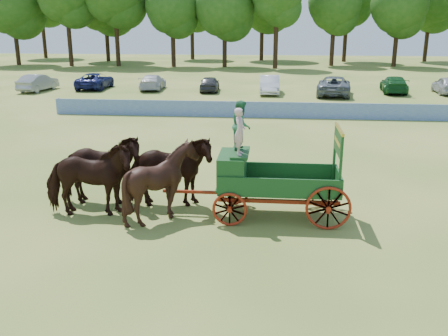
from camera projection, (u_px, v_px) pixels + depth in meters
ground at (246, 224)px, 15.69m from camera, size 160.00×160.00×0.00m
horse_lead_left at (88, 180)px, 16.02m from camera, size 3.08×1.67×2.49m
horse_lead_right at (100, 170)px, 17.07m from camera, size 3.08×1.66×2.49m
horse_wheel_left at (162, 182)px, 15.79m from camera, size 2.38×2.15×2.49m
horse_wheel_right at (169, 172)px, 16.84m from camera, size 3.10×1.73×2.49m
farm_dray at (256, 168)px, 15.96m from camera, size 6.00×2.00×3.73m
sponsor_banner at (246, 110)px, 32.81m from camera, size 26.00×0.08×1.05m
parked_cars at (227, 84)px, 44.39m from camera, size 43.69×7.88×1.63m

